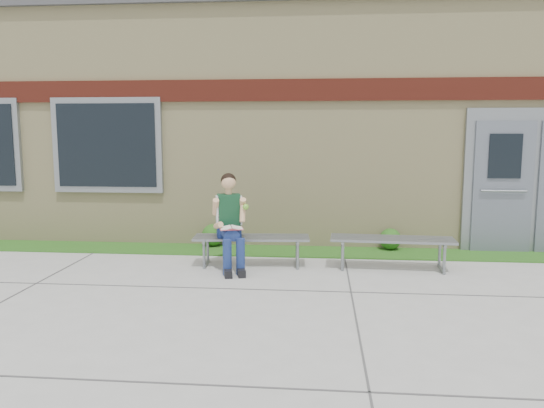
# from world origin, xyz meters

# --- Properties ---
(ground) EXTENTS (80.00, 80.00, 0.00)m
(ground) POSITION_xyz_m (0.00, 0.00, 0.00)
(ground) COLOR #9E9E99
(ground) RESTS_ON ground
(grass_strip) EXTENTS (16.00, 0.80, 0.02)m
(grass_strip) POSITION_xyz_m (0.00, 2.60, 0.01)
(grass_strip) COLOR #234813
(grass_strip) RESTS_ON ground
(school_building) EXTENTS (16.20, 6.22, 4.20)m
(school_building) POSITION_xyz_m (-0.00, 5.99, 2.10)
(school_building) COLOR beige
(school_building) RESTS_ON ground
(bench_left) EXTENTS (1.69, 0.58, 0.43)m
(bench_left) POSITION_xyz_m (-0.37, 1.68, 0.33)
(bench_left) COLOR gray
(bench_left) RESTS_ON ground
(bench_right) EXTENTS (1.74, 0.56, 0.45)m
(bench_right) POSITION_xyz_m (1.63, 1.68, 0.34)
(bench_right) COLOR gray
(bench_right) RESTS_ON ground
(girl) EXTENTS (0.57, 0.87, 1.35)m
(girl) POSITION_xyz_m (-0.65, 1.48, 0.69)
(girl) COLOR navy
(girl) RESTS_ON ground
(shrub_mid) EXTENTS (0.37, 0.37, 0.37)m
(shrub_mid) POSITION_xyz_m (-1.18, 2.85, 0.21)
(shrub_mid) COLOR #234813
(shrub_mid) RESTS_ON grass_strip
(shrub_east) EXTENTS (0.35, 0.35, 0.35)m
(shrub_east) POSITION_xyz_m (1.76, 2.85, 0.19)
(shrub_east) COLOR #234813
(shrub_east) RESTS_ON grass_strip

